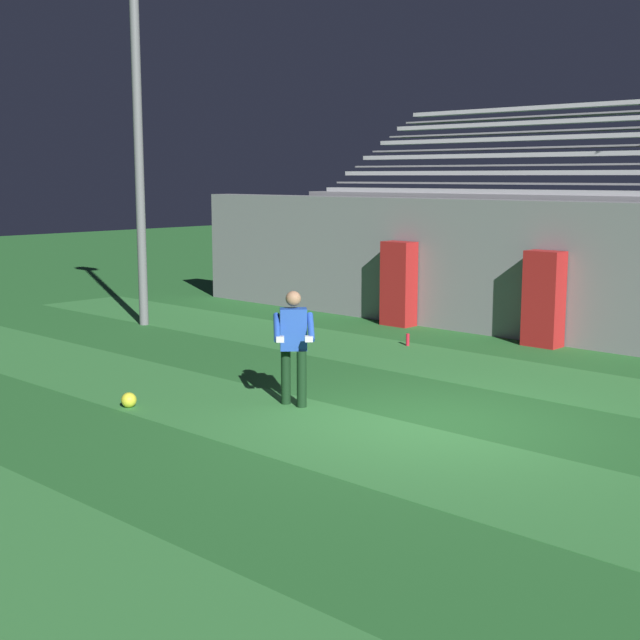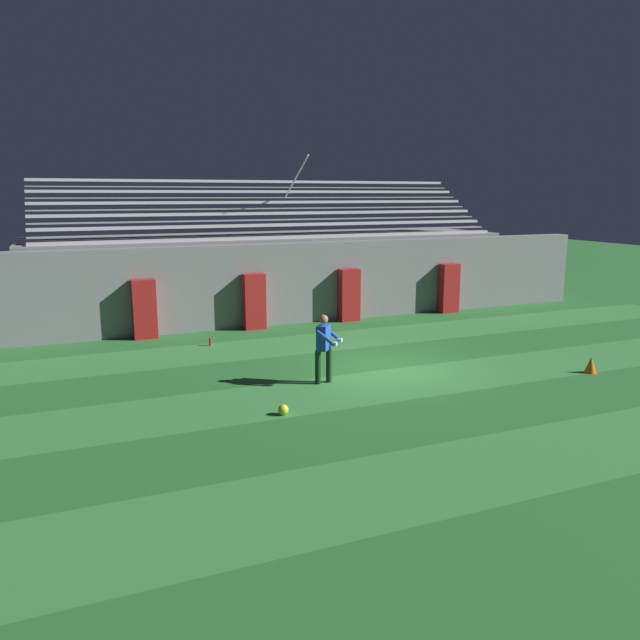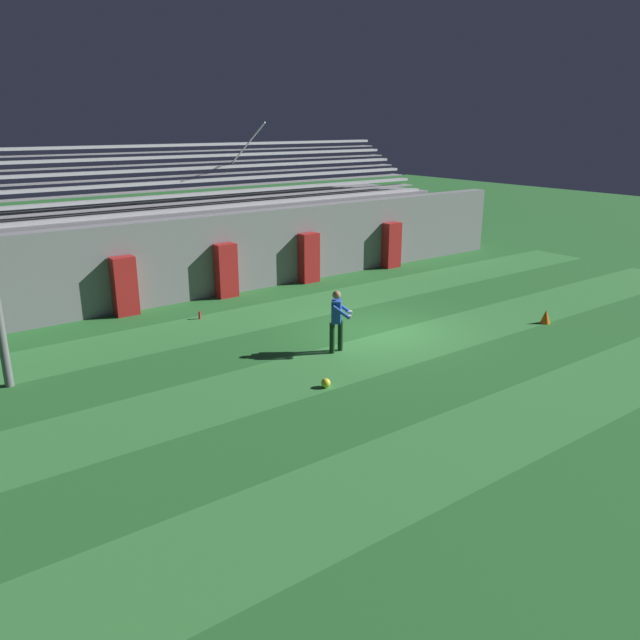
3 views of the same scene
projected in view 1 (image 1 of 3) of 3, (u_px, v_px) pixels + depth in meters
ground_plane at (434, 424)px, 11.91m from camera, size 80.00×80.00×0.00m
turf_stripe_near at (18, 564)px, 7.60m from camera, size 28.00×2.33×0.01m
turf_stripe_mid at (369, 446)px, 10.94m from camera, size 28.00×2.33×0.01m
turf_stripe_far at (557, 383)px, 14.28m from camera, size 28.00×2.33×0.01m
padding_pillar_gate_left at (544, 299)px, 17.22m from camera, size 0.72×0.44×1.86m
padding_pillar_far_left at (399, 284)px, 19.64m from camera, size 0.72×0.44×1.86m
floodlight_pole at (136, 72)px, 19.01m from camera, size 0.90×0.36×8.76m
goalkeeper at (294, 341)px, 12.70m from camera, size 0.74×0.74×1.67m
soccer_ball at (129, 400)px, 12.74m from camera, size 0.22×0.22×0.22m
water_bottle at (408, 340)px, 17.38m from camera, size 0.07×0.07×0.24m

